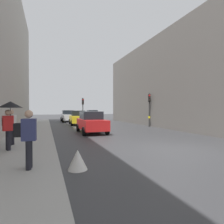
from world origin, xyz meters
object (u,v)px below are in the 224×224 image
Objects in this scene: pedestrian_with_umbrella at (10,112)px; warning_sign_triangle at (78,160)px; car_white_compact at (68,116)px; car_red_sedan at (92,122)px; pedestrian_with_black_backpack at (10,125)px; car_silver_hatchback at (92,115)px; traffic_light_mid_street at (149,104)px; pedestrian_with_grey_backpack at (27,136)px; traffic_light_far_median at (83,106)px; car_yellow_taxi at (78,118)px.

warning_sign_triangle is at bearing -52.20° from pedestrian_with_umbrella.
car_white_compact and car_red_sedan have the same top height.
pedestrian_with_umbrella is at bearing -81.88° from pedestrian_with_black_backpack.
traffic_light_mid_street is at bearing -78.33° from car_silver_hatchback.
traffic_light_mid_street is 2.09× the size of pedestrian_with_grey_backpack.
traffic_light_far_median reaches higher than warning_sign_triangle.
warning_sign_triangle is at bearing -101.30° from traffic_light_far_median.
car_white_compact is at bearing 123.27° from traffic_light_mid_street.
car_silver_hatchback is 1.98× the size of pedestrian_with_umbrella.
traffic_light_mid_street is 16.18m from pedestrian_with_grey_backpack.
car_silver_hatchback is (2.78, 6.07, -1.57)m from traffic_light_far_median.
car_red_sedan is (0.33, -14.34, 0.00)m from car_white_compact.
traffic_light_far_median is 11.46m from car_red_sedan.
car_white_compact is 23.32m from pedestrian_with_grey_backpack.
pedestrian_with_black_backpack is at bearing -104.58° from car_white_compact.
warning_sign_triangle is (-2.24, -23.13, -0.55)m from car_white_compact.
car_yellow_taxi is at bearing -113.45° from car_silver_hatchback.
pedestrian_with_grey_backpack is (-5.49, -19.93, -1.29)m from traffic_light_far_median.
pedestrian_with_umbrella is at bearing 107.66° from pedestrian_with_grey_backpack.
car_red_sedan is 2.38× the size of pedestrian_with_black_backpack.
traffic_light_far_median is 18.08m from pedestrian_with_umbrella.
car_yellow_taxi is at bearing 80.67° from warning_sign_triangle.
traffic_light_far_median is 3.76m from car_yellow_taxi.
pedestrian_with_umbrella is 3.28m from pedestrian_with_grey_backpack.
pedestrian_with_black_backpack is (-4.87, -18.74, 0.29)m from car_white_compact.
car_yellow_taxi is at bearing 75.75° from pedestrian_with_grey_backpack.
pedestrian_with_black_backpack reaches higher than car_yellow_taxi.
warning_sign_triangle is at bearing -104.57° from car_silver_hatchback.
pedestrian_with_umbrella is 1.21× the size of pedestrian_with_black_backpack.
traffic_light_mid_street reaches higher than car_white_compact.
traffic_light_far_median is 17.05m from pedestrian_with_black_backpack.
pedestrian_with_umbrella is 4.29m from warning_sign_triangle.
traffic_light_mid_street reaches higher than car_red_sedan.
traffic_light_mid_street is 0.87× the size of car_yellow_taxi.
car_white_compact is 14.35m from car_red_sedan.
traffic_light_far_median is (-5.77, 8.41, -0.10)m from traffic_light_mid_street.
traffic_light_mid_street reaches higher than pedestrian_with_umbrella.
pedestrian_with_grey_backpack is at bearing -99.19° from car_white_compact.
warning_sign_triangle is (-4.01, -20.05, -2.12)m from traffic_light_far_median.
pedestrian_with_umbrella is (-5.23, -13.69, 0.96)m from car_yellow_taxi.
traffic_light_far_median is at bearing 74.60° from pedestrian_with_grey_backpack.
car_yellow_taxi is 2.42× the size of pedestrian_with_black_backpack.
warning_sign_triangle is (-6.79, -26.12, -0.55)m from car_silver_hatchback.
traffic_light_far_median is at bearing 82.71° from car_red_sedan.
car_yellow_taxi is 14.69m from pedestrian_with_umbrella.
pedestrian_with_black_backpack is 5.19m from warning_sign_triangle.
car_silver_hatchback is 5.44m from car_white_compact.
traffic_light_mid_street is 14.90m from pedestrian_with_umbrella.
car_red_sedan and car_yellow_taxi have the same top height.
car_yellow_taxi is (-7.01, 5.22, -1.67)m from traffic_light_mid_street.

